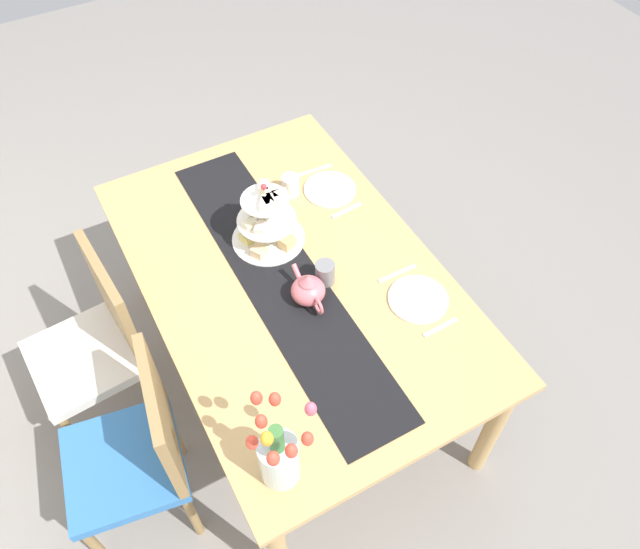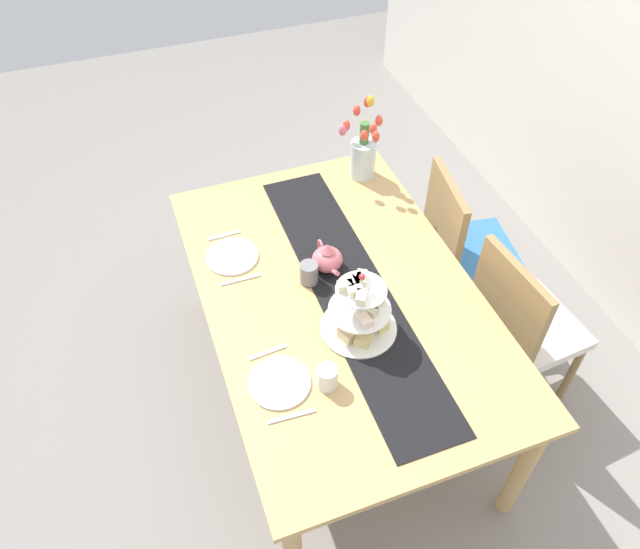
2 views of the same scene
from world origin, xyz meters
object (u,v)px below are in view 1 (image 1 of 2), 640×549
(chair_left, at_px, (139,450))
(chair_right, at_px, (98,341))
(mug_grey, at_px, (325,273))
(dining_table, at_px, (292,288))
(dinner_plate_right, at_px, (330,189))
(knife_right, at_px, (314,170))
(tulip_vase, at_px, (279,454))
(fork_right, at_px, (346,210))
(dinner_plate_left, at_px, (418,299))
(tiered_cake_stand, at_px, (267,222))
(teapot, at_px, (308,290))
(fork_left, at_px, (440,327))
(knife_left, at_px, (397,273))
(mug_white_text, at_px, (291,185))

(chair_left, xyz_separation_m, chair_right, (0.53, -0.00, 0.00))
(mug_grey, bearing_deg, chair_left, 102.24)
(dining_table, relative_size, chair_right, 1.90)
(dinner_plate_right, height_order, knife_right, dinner_plate_right)
(tulip_vase, distance_m, knife_right, 1.41)
(chair_left, height_order, fork_right, chair_left)
(chair_left, bearing_deg, mug_grey, -77.76)
(dinner_plate_left, relative_size, dinner_plate_right, 1.00)
(tiered_cake_stand, xyz_separation_m, teapot, (-0.35, -0.00, -0.04))
(fork_left, xyz_separation_m, knife_right, (0.98, 0.00, 0.00))
(dinner_plate_left, relative_size, knife_right, 1.35)
(dining_table, bearing_deg, teapot, 180.00)
(tiered_cake_stand, distance_m, knife_left, 0.56)
(tulip_vase, bearing_deg, tiered_cake_stand, -23.45)
(knife_right, distance_m, mug_grey, 0.64)
(chair_left, relative_size, chair_right, 1.00)
(dining_table, relative_size, dinner_plate_left, 7.50)
(chair_right, height_order, teapot, chair_right)
(chair_left, height_order, tulip_vase, tulip_vase)
(chair_left, height_order, teapot, chair_left)
(teapot, height_order, knife_right, teapot)
(dining_table, distance_m, mug_grey, 0.20)
(tiered_cake_stand, height_order, knife_right, tiered_cake_stand)
(teapot, relative_size, fork_left, 1.59)
(dinner_plate_left, relative_size, fork_left, 1.53)
(mug_white_text, bearing_deg, fork_left, -169.88)
(teapot, xyz_separation_m, mug_grey, (0.05, -0.10, -0.01))
(teapot, xyz_separation_m, dinner_plate_left, (-0.20, -0.36, -0.05))
(chair_left, distance_m, knife_right, 1.40)
(mug_white_text, bearing_deg, chair_right, 99.04)
(knife_left, bearing_deg, fork_left, 180.00)
(teapot, bearing_deg, knife_right, -30.14)
(mug_white_text, bearing_deg, knife_left, -165.22)
(knife_left, bearing_deg, dinner_plate_right, 0.00)
(chair_right, distance_m, fork_left, 1.38)
(dinner_plate_right, xyz_separation_m, fork_right, (-0.14, 0.00, -0.00))
(dinner_plate_left, xyz_separation_m, knife_left, (0.14, 0.00, -0.00))
(dining_table, height_order, dinner_plate_left, dinner_plate_left)
(chair_left, bearing_deg, dinner_plate_left, -93.07)
(dining_table, bearing_deg, dinner_plate_left, -133.48)
(tiered_cake_stand, bearing_deg, chair_right, 86.80)
(tiered_cake_stand, xyz_separation_m, dinner_plate_left, (-0.55, -0.37, -0.10))
(teapot, height_order, fork_right, teapot)
(knife_right, bearing_deg, fork_right, 180.00)
(dining_table, distance_m, chair_left, 0.84)
(tulip_vase, relative_size, knife_left, 2.40)
(fork_right, xyz_separation_m, mug_grey, (-0.29, 0.27, 0.05))
(chair_right, relative_size, teapot, 3.82)
(dining_table, bearing_deg, chair_right, 72.15)
(fork_right, bearing_deg, dining_table, 118.15)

